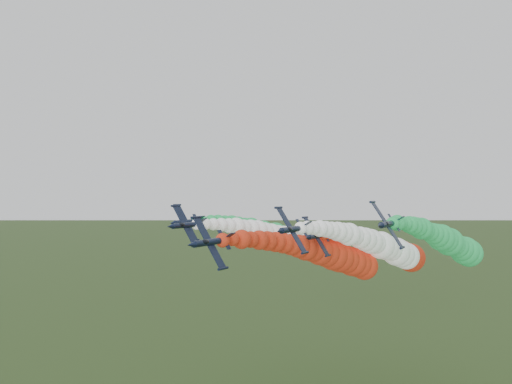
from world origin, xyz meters
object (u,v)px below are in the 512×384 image
(jet_lead, at_px, (332,256))
(jet_outer_left, at_px, (287,238))
(jet_outer_right, at_px, (450,243))
(jet_inner_right, at_px, (381,246))
(jet_trail, at_px, (391,250))
(jet_inner_left, at_px, (296,241))

(jet_lead, relative_size, jet_outer_left, 0.99)
(jet_outer_right, bearing_deg, jet_inner_right, -156.01)
(jet_trail, bearing_deg, jet_inner_right, -83.20)
(jet_outer_right, bearing_deg, jet_inner_left, -169.16)
(jet_inner_left, height_order, jet_outer_left, jet_inner_left)
(jet_inner_right, relative_size, jet_outer_right, 1.00)
(jet_outer_left, distance_m, jet_trail, 27.26)
(jet_inner_right, bearing_deg, jet_inner_left, -178.53)
(jet_inner_left, height_order, jet_inner_right, jet_inner_left)
(jet_outer_right, bearing_deg, jet_outer_left, 175.43)
(jet_inner_right, bearing_deg, jet_lead, -114.64)
(jet_lead, height_order, jet_outer_left, jet_outer_left)
(jet_lead, xyz_separation_m, jet_inner_left, (-14.53, 13.50, 1.24))
(jet_inner_right, xyz_separation_m, jet_trail, (-2.03, 17.01, -2.59))
(jet_inner_right, distance_m, jet_outer_left, 29.64)
(jet_lead, bearing_deg, jet_inner_left, 137.11)
(jet_inner_left, height_order, jet_trail, jet_inner_left)
(jet_outer_right, height_order, jet_trail, jet_outer_right)
(jet_inner_left, bearing_deg, jet_outer_right, 10.84)
(jet_outer_left, distance_m, jet_outer_right, 41.95)
(jet_inner_right, xyz_separation_m, jet_outer_right, (13.72, 6.11, 0.92))
(jet_lead, relative_size, jet_inner_right, 1.00)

